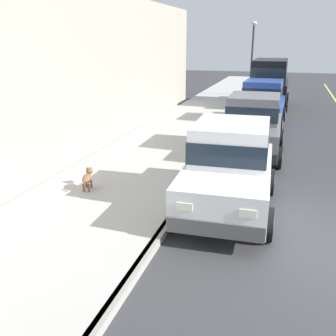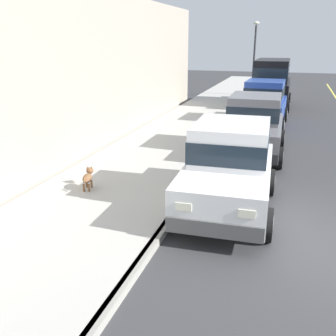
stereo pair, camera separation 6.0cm
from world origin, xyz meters
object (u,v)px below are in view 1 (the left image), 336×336
(car_grey_hatchback, at_px, (252,125))
(car_black_van, at_px, (269,81))
(car_white_hatchback, at_px, (229,166))
(dog_brown, at_px, (88,177))
(street_lamp, at_px, (252,50))
(car_blue_hatchback, at_px, (262,102))

(car_grey_hatchback, relative_size, car_black_van, 0.78)
(car_black_van, bearing_deg, car_white_hatchback, -90.08)
(dog_brown, bearing_deg, street_lamp, 83.61)
(car_grey_hatchback, xyz_separation_m, street_lamp, (-1.39, 13.19, 1.93))
(car_black_van, xyz_separation_m, street_lamp, (-1.34, 3.57, 1.51))
(car_white_hatchback, height_order, car_black_van, car_black_van)
(car_blue_hatchback, distance_m, street_lamp, 8.77)
(car_white_hatchback, height_order, car_blue_hatchback, same)
(car_black_van, bearing_deg, car_grey_hatchback, -89.71)
(dog_brown, bearing_deg, car_blue_hatchback, 70.35)
(car_blue_hatchback, bearing_deg, car_white_hatchback, -90.10)
(car_blue_hatchback, xyz_separation_m, dog_brown, (-3.33, -9.32, -0.55))
(car_white_hatchback, xyz_separation_m, car_grey_hatchback, (0.07, 4.43, 0.00))
(car_grey_hatchback, height_order, dog_brown, car_grey_hatchback)
(car_grey_hatchback, xyz_separation_m, car_black_van, (-0.05, 9.62, 0.42))
(dog_brown, bearing_deg, car_black_van, 76.80)
(car_black_van, distance_m, street_lamp, 4.10)
(car_white_hatchback, relative_size, dog_brown, 5.21)
(car_grey_hatchback, distance_m, car_blue_hatchback, 4.74)
(street_lamp, bearing_deg, dog_brown, -96.39)
(car_black_van, bearing_deg, dog_brown, -103.20)
(car_white_hatchback, xyz_separation_m, car_black_van, (0.02, 14.05, 0.42))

